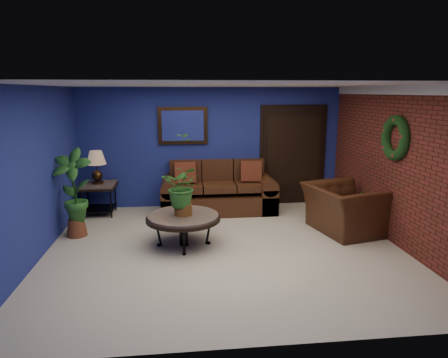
{
  "coord_description": "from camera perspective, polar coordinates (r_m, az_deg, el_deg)",
  "views": [
    {
      "loc": [
        -0.67,
        -5.85,
        2.41
      ],
      "look_at": [
        0.04,
        0.55,
        0.99
      ],
      "focal_mm": 32.0,
      "sensor_mm": 36.0,
      "label": 1
    }
  ],
  "objects": [
    {
      "name": "side_chair",
      "position": [
        8.29,
        3.2,
        -0.32
      ],
      "size": [
        0.54,
        0.54,
        1.04
      ],
      "rotation": [
        0.0,
        0.0,
        0.26
      ],
      "color": "brown",
      "rests_on": "ground"
    },
    {
      "name": "wreath",
      "position": [
        6.82,
        23.28,
        5.42
      ],
      "size": [
        0.16,
        0.72,
        0.72
      ],
      "primitive_type": "torus",
      "rotation": [
        0.0,
        1.57,
        0.0
      ],
      "color": "black",
      "rests_on": "wall_right_brick"
    },
    {
      "name": "end_table",
      "position": [
        8.29,
        -17.51,
        -1.6
      ],
      "size": [
        0.7,
        0.7,
        0.64
      ],
      "color": "#4B4541",
      "rests_on": "ground"
    },
    {
      "name": "floor_plant",
      "position": [
        7.37,
        18.18,
        -4.27
      ],
      "size": [
        0.39,
        0.34,
        0.75
      ],
      "color": "brown",
      "rests_on": "ground"
    },
    {
      "name": "tall_plant",
      "position": [
        7.11,
        -20.69,
        -1.41
      ],
      "size": [
        0.75,
        0.6,
        1.5
      ],
      "color": "brown",
      "rests_on": "ground"
    },
    {
      "name": "sofa",
      "position": [
        8.24,
        -0.87,
        -2.17
      ],
      "size": [
        2.3,
        0.99,
        1.03
      ],
      "color": "#472614",
      "rests_on": "ground"
    },
    {
      "name": "floor",
      "position": [
        6.36,
        0.16,
        -9.86
      ],
      "size": [
        5.5,
        5.5,
        0.0
      ],
      "primitive_type": "plane",
      "color": "beige",
      "rests_on": "ground"
    },
    {
      "name": "wall_right_brick",
      "position": [
        6.87,
        23.6,
        1.63
      ],
      "size": [
        0.04,
        5.0,
        2.5
      ],
      "primitive_type": "cube",
      "color": "maroon",
      "rests_on": "ground"
    },
    {
      "name": "table_lamp",
      "position": [
        8.18,
        -17.76,
        2.17
      ],
      "size": [
        0.38,
        0.38,
        0.63
      ],
      "color": "#3D2711",
      "rests_on": "end_table"
    },
    {
      "name": "crown_molding",
      "position": [
        6.76,
        24.25,
        11.5
      ],
      "size": [
        0.03,
        5.0,
        0.14
      ],
      "primitive_type": "cube",
      "color": "white",
      "rests_on": "wall_right_brick"
    },
    {
      "name": "wall_back",
      "position": [
        8.46,
        -1.75,
        4.5
      ],
      "size": [
        5.5,
        0.04,
        2.5
      ],
      "primitive_type": "cube",
      "color": "navy",
      "rests_on": "ground"
    },
    {
      "name": "closet_door",
      "position": [
        8.77,
        9.76,
        3.29
      ],
      "size": [
        1.44,
        0.06,
        2.18
      ],
      "primitive_type": "cube",
      "color": "black",
      "rests_on": "wall_back"
    },
    {
      "name": "wall_mirror",
      "position": [
        8.34,
        -5.9,
        7.58
      ],
      "size": [
        1.02,
        0.06,
        0.77
      ],
      "primitive_type": "cube",
      "color": "#3D2711",
      "rests_on": "wall_back"
    },
    {
      "name": "coffee_table",
      "position": [
        6.37,
        -5.83,
        -5.6
      ],
      "size": [
        1.18,
        1.18,
        0.51
      ],
      "rotation": [
        0.0,
        0.0,
        -0.27
      ],
      "color": "#4B4541",
      "rests_on": "ground"
    },
    {
      "name": "coffee_plant",
      "position": [
        6.23,
        -5.93,
        -1.23
      ],
      "size": [
        0.72,
        0.66,
        0.8
      ],
      "color": "brown",
      "rests_on": "coffee_table"
    },
    {
      "name": "ceiling",
      "position": [
        5.89,
        0.17,
        13.27
      ],
      "size": [
        5.5,
        5.0,
        0.02
      ],
      "primitive_type": "cube",
      "color": "silver",
      "rests_on": "wall_back"
    },
    {
      "name": "armchair",
      "position": [
        7.27,
        16.77,
        -4.11
      ],
      "size": [
        1.35,
        1.47,
        0.82
      ],
      "primitive_type": "imported",
      "rotation": [
        0.0,
        0.0,
        1.79
      ],
      "color": "#472614",
      "rests_on": "ground"
    },
    {
      "name": "wall_left",
      "position": [
        6.32,
        -25.46,
        0.6
      ],
      "size": [
        0.04,
        5.0,
        2.5
      ],
      "primitive_type": "cube",
      "color": "navy",
      "rests_on": "ground"
    }
  ]
}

